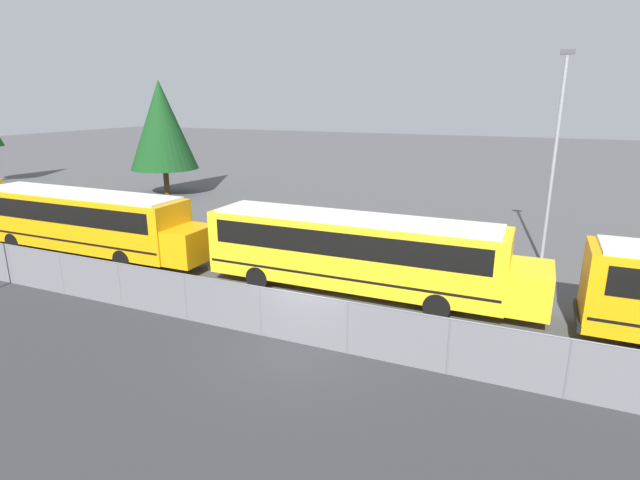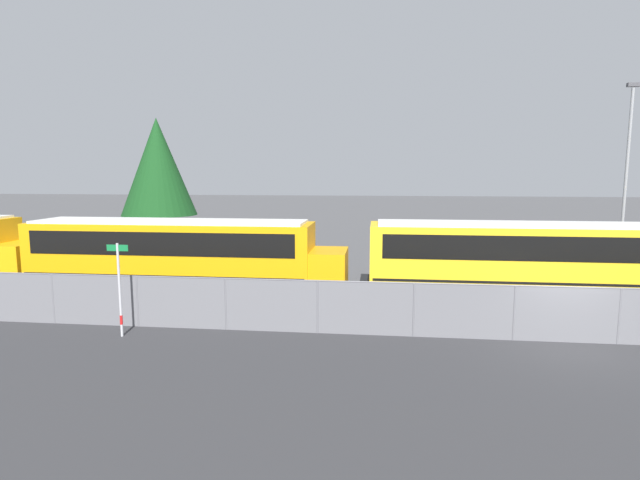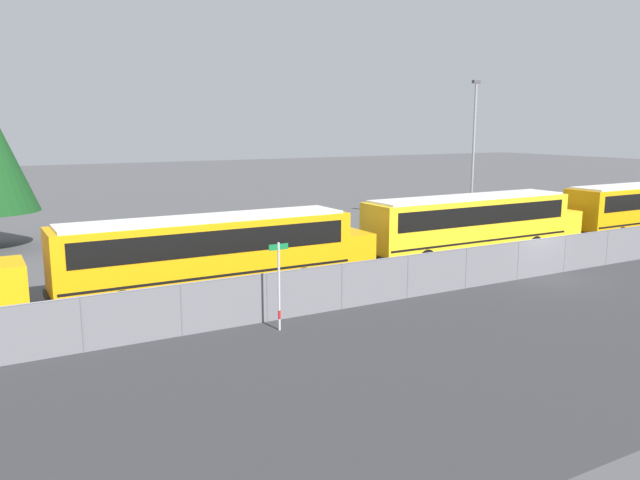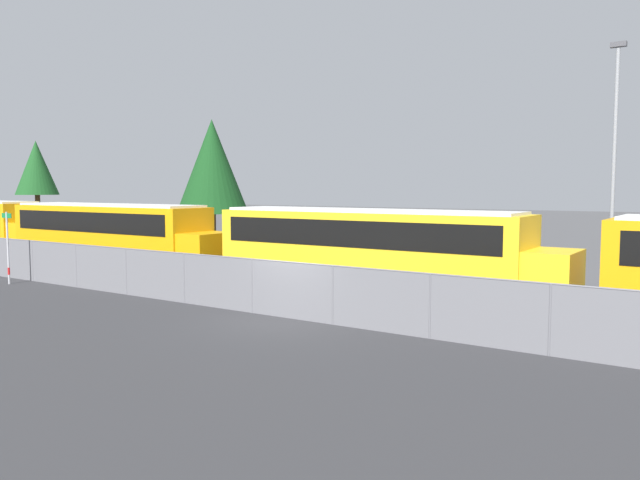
# 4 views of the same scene
# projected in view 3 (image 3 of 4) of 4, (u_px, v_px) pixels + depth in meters

# --- Properties ---
(ground_plane) EXTENTS (200.00, 200.00, 0.00)m
(ground_plane) POSITION_uv_depth(u_px,v_px,m) (541.00, 276.00, 28.72)
(ground_plane) COLOR #4C4C4F
(fence) EXTENTS (83.14, 0.07, 1.77)m
(fence) POSITION_uv_depth(u_px,v_px,m) (542.00, 257.00, 28.56)
(fence) COLOR #9EA0A5
(fence) RESTS_ON ground_plane
(school_bus_1) EXTENTS (13.52, 2.53, 3.24)m
(school_bus_1) POSITION_uv_depth(u_px,v_px,m) (215.00, 248.00, 25.19)
(school_bus_1) COLOR orange
(school_bus_1) RESTS_ON ground_plane
(school_bus_2) EXTENTS (13.52, 2.53, 3.24)m
(school_bus_2) POSITION_uv_depth(u_px,v_px,m) (473.00, 221.00, 32.54)
(school_bus_2) COLOR yellow
(school_bus_2) RESTS_ON ground_plane
(street_sign) EXTENTS (0.70, 0.09, 3.02)m
(street_sign) POSITION_uv_depth(u_px,v_px,m) (279.00, 284.00, 20.79)
(street_sign) COLOR #B7B7BC
(street_sign) RESTS_ON ground_plane
(light_pole) EXTENTS (0.60, 0.24, 9.76)m
(light_pole) POSITION_uv_depth(u_px,v_px,m) (473.00, 149.00, 41.65)
(light_pole) COLOR gray
(light_pole) RESTS_ON ground_plane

